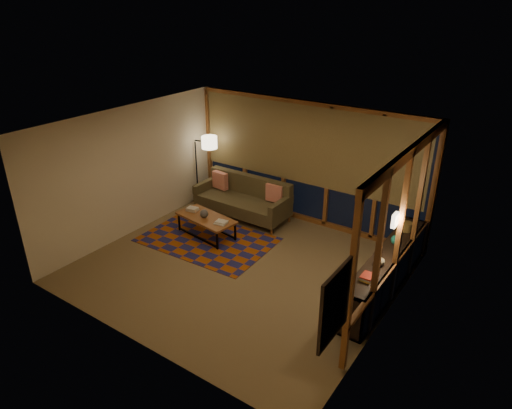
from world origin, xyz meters
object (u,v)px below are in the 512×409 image
Objects in this scene: coffee_table at (207,226)px; floor_lamp at (197,168)px; sofa at (242,199)px; bookshelf at (386,271)px.

coffee_table is 1.99m from floor_lamp.
floor_lamp reaches higher than sofa.
sofa is 1.65× the size of coffee_table.
floor_lamp is (-1.45, 0.13, 0.40)m from sofa.
floor_lamp is at bearing 174.83° from sofa.
sofa is at bearing 94.71° from coffee_table.
sofa is 1.28× the size of floor_lamp.
sofa reaches higher than coffee_table.
bookshelf is at bearing 11.78° from coffee_table.
coffee_table is 3.82m from bookshelf.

